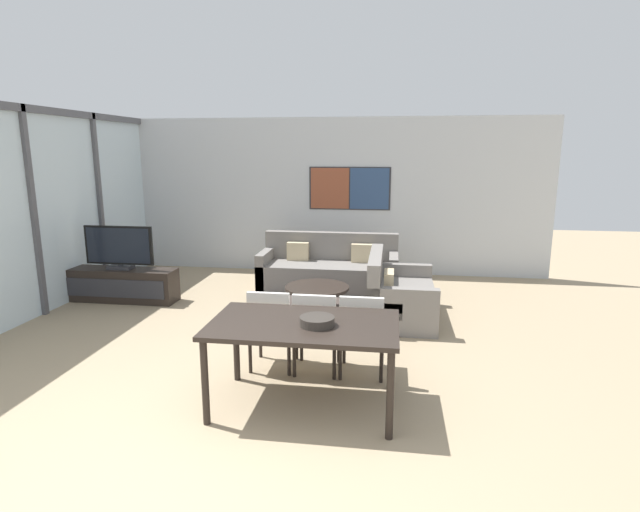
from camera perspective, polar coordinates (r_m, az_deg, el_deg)
name	(u,v)px	position (r m, az deg, el deg)	size (l,w,h in m)	color
ground_plane	(203,478)	(3.85, -13.23, -23.49)	(24.00, 24.00, 0.00)	#9E896B
wall_back	(325,196)	(9.16, 0.55, 6.86)	(8.01, 0.09, 2.80)	silver
window_wall_left	(31,203)	(7.65, -30.18, 5.23)	(0.07, 6.14, 2.80)	silver
area_rug	(317,312)	(7.03, -0.33, -6.38)	(2.20, 1.98, 0.01)	#473D38
tv_console	(122,285)	(8.05, -21.69, -3.08)	(1.65, 0.42, 0.49)	black
television	(119,248)	(7.93, -22.00, 0.86)	(1.05, 0.20, 0.65)	#2D2D33
sofa_main	(329,270)	(8.22, 1.05, -1.66)	(2.23, 0.87, 0.88)	slate
sofa_side	(395,298)	(6.79, 8.59, -4.73)	(0.87, 1.46, 0.88)	slate
coffee_table	(317,293)	(6.95, -0.33, -4.22)	(0.89, 0.89, 0.37)	black
dining_table	(304,331)	(4.33, -1.84, -8.55)	(1.61, 0.95, 0.78)	black
dining_chair_left	(272,324)	(5.14, -5.52, -7.69)	(0.46, 0.46, 0.86)	beige
dining_chair_centre	(316,327)	(5.03, -0.46, -8.07)	(0.46, 0.46, 0.86)	beige
dining_chair_right	(362,329)	(4.98, 4.82, -8.30)	(0.46, 0.46, 0.86)	beige
fruit_bowl	(317,321)	(4.21, -0.33, -7.39)	(0.29, 0.29, 0.08)	#332D28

